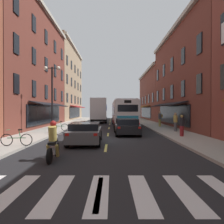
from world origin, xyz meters
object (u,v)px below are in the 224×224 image
(bicycle_mid, at_px, (59,127))
(pedestrian_mid, at_px, (181,125))
(box_truck, at_px, (99,110))
(pedestrian_near, at_px, (159,118))
(transit_bus, at_px, (123,113))
(motorcycle_rider, at_px, (53,143))
(pedestrian_far, at_px, (175,122))
(sedan_mid, at_px, (85,133))
(street_lamp_twin, at_px, (52,96))
(sedan_near, at_px, (100,116))
(sedan_far, at_px, (126,126))
(bicycle_near, at_px, (16,139))

(bicycle_mid, height_order, pedestrian_mid, pedestrian_mid)
(box_truck, bearing_deg, pedestrian_near, -50.52)
(transit_bus, distance_m, motorcycle_rider, 19.01)
(transit_bus, height_order, box_truck, box_truck)
(pedestrian_far, bearing_deg, sedan_mid, 122.20)
(box_truck, distance_m, motorcycle_rider, 26.08)
(motorcycle_rider, relative_size, pedestrian_mid, 1.30)
(sedan_mid, xyz_separation_m, motorcycle_rider, (-0.80, -4.52, 0.03))
(bicycle_mid, relative_size, street_lamp_twin, 0.30)
(motorcycle_rider, height_order, pedestrian_mid, pedestrian_mid)
(box_truck, distance_m, sedan_mid, 21.58)
(transit_bus, distance_m, bicycle_mid, 9.75)
(box_truck, xyz_separation_m, bicycle_mid, (-2.89, -14.72, -1.49))
(sedan_near, relative_size, pedestrian_far, 2.68)
(transit_bus, relative_size, sedan_near, 2.62)
(street_lamp_twin, bearing_deg, sedan_mid, -55.42)
(transit_bus, bearing_deg, bicycle_mid, -131.52)
(pedestrian_near, bearing_deg, sedan_near, 22.15)
(transit_bus, distance_m, pedestrian_near, 4.70)
(box_truck, height_order, motorcycle_rider, box_truck)
(pedestrian_far, bearing_deg, bicycle_mid, 79.30)
(sedan_near, xyz_separation_m, pedestrian_near, (8.01, -18.89, 0.35))
(sedan_far, height_order, bicycle_near, sedan_far)
(sedan_far, distance_m, bicycle_near, 9.22)
(bicycle_near, bearing_deg, bicycle_mid, 88.33)
(pedestrian_near, height_order, street_lamp_twin, street_lamp_twin)
(sedan_near, distance_m, pedestrian_near, 20.52)
(sedan_mid, height_order, street_lamp_twin, street_lamp_twin)
(bicycle_near, bearing_deg, transit_bus, 67.17)
(sedan_far, bearing_deg, bicycle_mid, 162.03)
(box_truck, xyz_separation_m, street_lamp_twin, (-3.05, -16.52, 1.29))
(sedan_far, distance_m, bicycle_mid, 6.53)
(sedan_mid, height_order, bicycle_mid, sedan_mid)
(pedestrian_near, xyz_separation_m, pedestrian_mid, (-0.47, -9.57, -0.14))
(sedan_far, xyz_separation_m, motorcycle_rider, (-3.72, -9.32, 0.01))
(motorcycle_rider, distance_m, pedestrian_far, 13.56)
(bicycle_near, bearing_deg, pedestrian_far, 35.95)
(street_lamp_twin, bearing_deg, pedestrian_far, 6.29)
(pedestrian_far, bearing_deg, pedestrian_near, -6.33)
(sedan_mid, relative_size, motorcycle_rider, 2.18)
(pedestrian_mid, bearing_deg, box_truck, -179.45)
(bicycle_mid, bearing_deg, transit_bus, 48.48)
(sedan_mid, relative_size, street_lamp_twin, 0.79)
(sedan_mid, xyz_separation_m, bicycle_mid, (-3.30, 6.81, -0.17))
(sedan_near, distance_m, street_lamp_twin, 26.26)
(sedan_mid, distance_m, sedan_far, 5.61)
(pedestrian_mid, bearing_deg, street_lamp_twin, -123.90)
(pedestrian_mid, distance_m, street_lamp_twin, 10.88)
(pedestrian_mid, bearing_deg, motorcycle_rider, -67.85)
(sedan_mid, distance_m, motorcycle_rider, 4.59)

